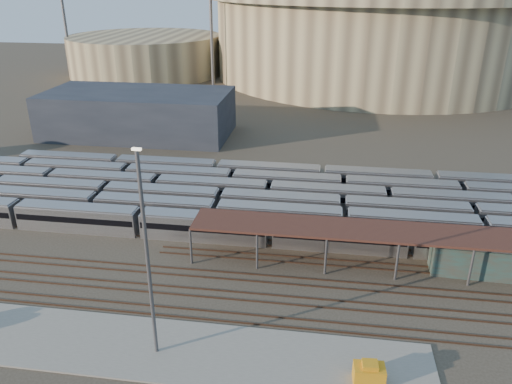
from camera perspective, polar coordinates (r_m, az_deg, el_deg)
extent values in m
plane|color=#383026|center=(63.38, -0.57, -9.30)|extent=(420.00, 420.00, 0.00)
cube|color=gray|center=(52.61, -8.90, -17.48)|extent=(50.00, 9.00, 0.20)
cube|color=silver|center=(69.13, 1.65, -4.57)|extent=(112.00, 2.90, 3.60)
cube|color=silver|center=(74.15, -4.60, -2.58)|extent=(112.00, 2.90, 3.60)
cube|color=silver|center=(77.90, -4.12, -1.22)|extent=(112.00, 2.90, 3.60)
cube|color=silver|center=(80.57, 1.45, -0.29)|extent=(112.00, 2.90, 3.60)
cube|color=silver|center=(85.39, -2.79, 1.11)|extent=(112.00, 2.90, 3.60)
cube|color=silver|center=(87.83, 7.56, 1.58)|extent=(112.00, 2.90, 3.60)
cylinder|color=#56565B|center=(64.71, -7.46, -6.19)|extent=(0.30, 0.30, 5.00)
cylinder|color=#56565B|center=(69.27, -6.28, -4.00)|extent=(0.30, 0.30, 5.00)
cylinder|color=#56565B|center=(63.09, 0.12, -6.80)|extent=(0.30, 0.30, 5.00)
cylinder|color=#56565B|center=(67.76, 0.78, -4.51)|extent=(0.30, 0.30, 5.00)
cylinder|color=#56565B|center=(62.61, 7.97, -7.32)|extent=(0.30, 0.30, 5.00)
cylinder|color=#56565B|center=(67.31, 8.06, -4.97)|extent=(0.30, 0.30, 5.00)
cylinder|color=#56565B|center=(63.29, 15.81, -7.70)|extent=(0.30, 0.30, 5.00)
cylinder|color=#56565B|center=(67.95, 15.32, -5.35)|extent=(0.30, 0.30, 5.00)
cylinder|color=#56565B|center=(65.11, 23.36, -7.93)|extent=(0.30, 0.30, 5.00)
cylinder|color=#56565B|center=(69.64, 22.35, -5.63)|extent=(0.30, 0.30, 5.00)
cube|color=#351A15|center=(65.12, 19.55, -4.61)|extent=(60.00, 6.00, 0.30)
cube|color=#4C3323|center=(61.89, -0.83, -10.10)|extent=(170.00, 0.12, 0.18)
cube|color=#4C3323|center=(63.12, -0.61, -9.36)|extent=(170.00, 0.12, 0.18)
cube|color=#4C3323|center=(58.65, -1.46, -12.25)|extent=(170.00, 0.12, 0.18)
cube|color=#4C3323|center=(59.85, -1.22, -11.42)|extent=(170.00, 0.12, 0.18)
cube|color=#4C3323|center=(55.51, -2.18, -14.64)|extent=(170.00, 0.12, 0.18)
cube|color=#4C3323|center=(56.68, -1.90, -13.71)|extent=(170.00, 0.12, 0.18)
cylinder|color=tan|center=(194.33, 13.87, 16.94)|extent=(116.00, 116.00, 28.00)
cylinder|color=tan|center=(196.85, -12.46, 15.08)|extent=(56.00, 56.00, 14.00)
cube|color=#1E232D|center=(119.64, -13.31, 8.74)|extent=(42.00, 20.00, 10.00)
cylinder|color=#56565B|center=(167.82, -5.12, 17.91)|extent=(1.00, 1.00, 36.00)
cylinder|color=#56565B|center=(196.88, -20.95, 17.37)|extent=(1.00, 1.00, 36.00)
cylinder|color=#56565B|center=(213.97, 3.64, 19.17)|extent=(1.00, 1.00, 36.00)
cube|color=#1F4E4B|center=(68.95, 26.46, -7.19)|extent=(17.26, 3.90, 4.00)
cylinder|color=#56565B|center=(46.71, -12.28, -7.58)|extent=(0.36, 0.36, 20.96)
cube|color=#FFF2CC|center=(42.31, -13.50, 4.79)|extent=(0.82, 0.35, 0.20)
cube|color=#C68412|center=(49.37, 12.79, -19.63)|extent=(2.92, 1.93, 1.76)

